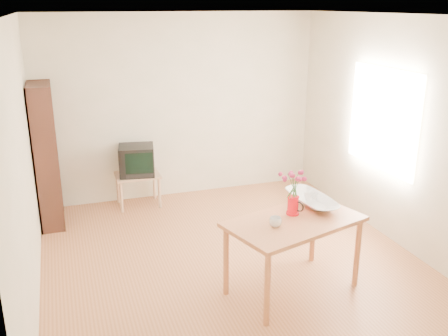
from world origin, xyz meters
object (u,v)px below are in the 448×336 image
object	(u,v)px
mug	(275,222)
bowl	(312,183)
television	(136,160)
pitcher	(293,206)
table	(294,229)

from	to	relation	value
mug	bowl	xyz separation A→B (m)	(0.58, 0.39, 0.18)
television	pitcher	bearing A→B (deg)	-56.89
mug	table	bearing A→B (deg)	-176.11
pitcher	television	world-z (taller)	pitcher
table	pitcher	xyz separation A→B (m)	(0.04, 0.13, 0.18)
pitcher	television	bearing A→B (deg)	81.53
mug	television	bearing A→B (deg)	-87.18
bowl	television	bearing A→B (deg)	121.12
pitcher	bowl	distance (m)	0.38
pitcher	bowl	bearing A→B (deg)	-0.55
bowl	pitcher	bearing A→B (deg)	-148.30
table	bowl	distance (m)	0.56
pitcher	bowl	world-z (taller)	bowl
mug	bowl	size ratio (longest dim) A/B	0.24
mug	bowl	bearing A→B (deg)	-160.19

